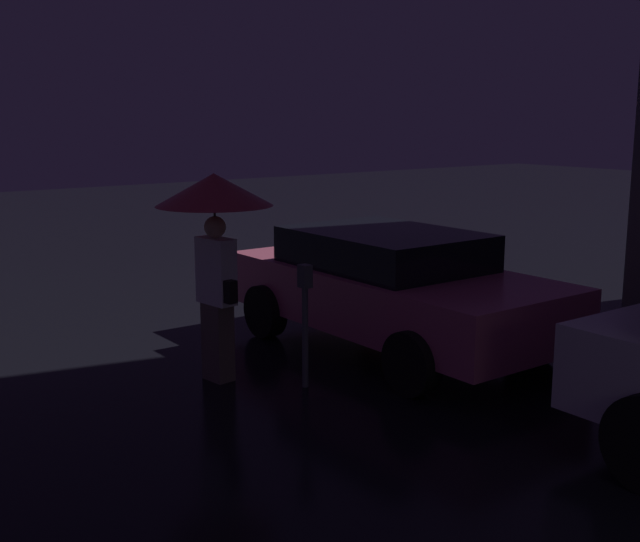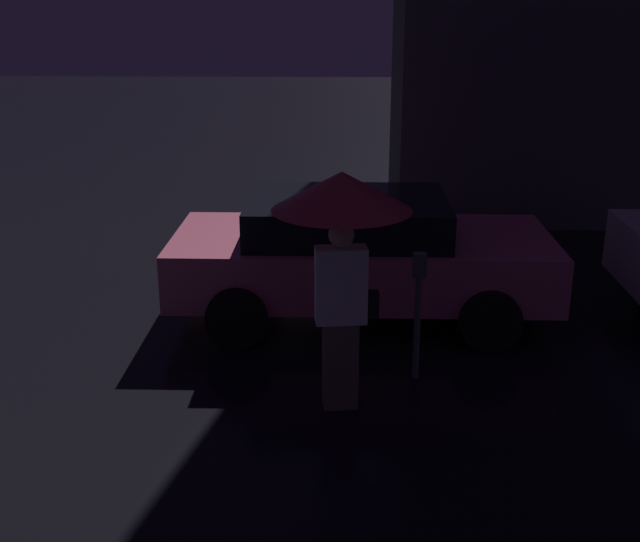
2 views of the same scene
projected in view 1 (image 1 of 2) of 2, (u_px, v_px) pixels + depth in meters
parked_car_pink at (391, 286)px, 9.03m from camera, size 4.10×2.02×1.33m
pedestrian_with_umbrella at (215, 213)px, 7.73m from camera, size 1.14×1.14×2.06m
parking_meter at (305, 312)px, 7.69m from camera, size 0.12×0.10×1.21m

